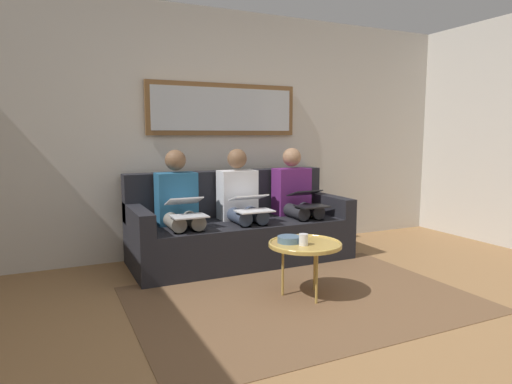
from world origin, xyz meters
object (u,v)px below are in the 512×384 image
at_px(cup, 304,240).
at_px(person_right, 179,206).
at_px(laptop_silver, 186,208).
at_px(framed_mirror, 224,109).
at_px(bowl, 289,239).
at_px(coffee_table, 305,245).
at_px(person_left, 296,198).
at_px(person_middle, 241,202).
at_px(laptop_white, 251,203).
at_px(couch, 239,229).
at_px(laptop_black, 308,199).

relative_size(cup, person_right, 0.08).
relative_size(person_right, laptop_silver, 2.97).
distance_m(framed_mirror, bowl, 1.88).
xyz_separation_m(coffee_table, person_left, (-0.59, -1.15, 0.19)).
bearing_deg(person_right, person_middle, 180.00).
bearing_deg(bowl, cup, 114.49).
relative_size(coffee_table, laptop_white, 1.64).
bearing_deg(person_left, cup, 62.09).
height_order(couch, laptop_white, couch).
xyz_separation_m(couch, person_left, (-0.64, 0.07, 0.30)).
relative_size(coffee_table, person_left, 0.51).
height_order(cup, person_middle, person_middle).
distance_m(cup, person_right, 1.37).
height_order(person_middle, laptop_silver, person_middle).
distance_m(coffee_table, person_right, 1.35).
xyz_separation_m(framed_mirror, person_middle, (0.00, 0.46, -0.94)).
xyz_separation_m(framed_mirror, person_left, (-0.64, 0.46, -0.94)).
distance_m(coffee_table, laptop_silver, 1.17).
bearing_deg(laptop_black, bowl, 50.42).
xyz_separation_m(couch, coffee_table, (-0.05, 1.22, 0.11)).
height_order(couch, cup, couch).
bearing_deg(person_middle, coffee_table, 92.40).
height_order(person_left, person_right, same).
bearing_deg(framed_mirror, laptop_black, 132.69).
xyz_separation_m(person_middle, laptop_silver, (0.64, 0.23, 0.02)).
distance_m(couch, laptop_black, 0.78).
distance_m(person_left, laptop_black, 0.24).
bearing_deg(person_right, laptop_black, 169.52).
xyz_separation_m(framed_mirror, laptop_silver, (0.64, 0.69, -0.92)).
relative_size(laptop_black, laptop_white, 1.07).
bearing_deg(laptop_silver, laptop_black, 179.80).
bearing_deg(laptop_silver, laptop_white, 179.08).
relative_size(bowl, person_middle, 0.16).
bearing_deg(framed_mirror, person_right, 35.53).
bearing_deg(laptop_silver, person_middle, -160.06).
bearing_deg(person_left, laptop_silver, 10.28).
bearing_deg(framed_mirror, laptop_white, 90.00).
xyz_separation_m(couch, person_right, (0.64, 0.07, 0.30)).
bearing_deg(framed_mirror, couch, 90.00).
bearing_deg(bowl, laptop_silver, -55.27).
bearing_deg(coffee_table, bowl, -35.04).
xyz_separation_m(coffee_table, laptop_black, (-0.59, -0.91, 0.21)).
relative_size(cup, person_left, 0.08).
height_order(couch, laptop_black, couch).
bearing_deg(laptop_black, laptop_white, 0.52).
distance_m(person_left, laptop_silver, 1.30).
height_order(cup, person_left, person_left).
height_order(coffee_table, person_middle, person_middle).
bearing_deg(coffee_table, person_left, -117.25).
distance_m(bowl, laptop_black, 1.10).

